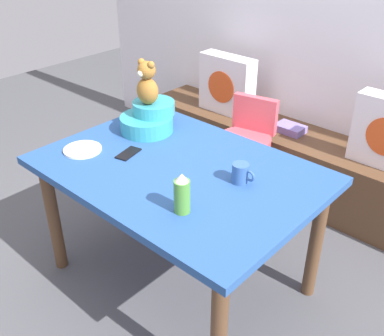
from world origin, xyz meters
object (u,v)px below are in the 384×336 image
(ketchup_bottle, at_px, (182,194))
(teddy_bear, at_px, (147,84))
(highchair, at_px, (246,142))
(pillow_floral_left, at_px, (227,85))
(cell_phone, at_px, (128,153))
(book_stack, at_px, (290,129))
(coffee_mug, at_px, (241,173))
(infant_seat_teal, at_px, (149,118))
(dinner_plate_near, at_px, (83,150))
(dining_table, at_px, (179,183))

(ketchup_bottle, bearing_deg, teddy_bear, 146.56)
(highchair, bearing_deg, pillow_floral_left, 139.87)
(ketchup_bottle, relative_size, cell_phone, 1.28)
(book_stack, height_order, coffee_mug, coffee_mug)
(teddy_bear, relative_size, cell_phone, 1.74)
(highchair, bearing_deg, book_stack, 80.62)
(ketchup_bottle, relative_size, coffee_mug, 1.54)
(highchair, bearing_deg, coffee_mug, -56.13)
(coffee_mug, bearing_deg, infant_seat_teal, 172.01)
(dinner_plate_near, bearing_deg, highchair, 72.04)
(ketchup_bottle, bearing_deg, coffee_mug, 83.21)
(book_stack, relative_size, cell_phone, 1.39)
(pillow_floral_left, distance_m, dinner_plate_near, 1.44)
(highchair, relative_size, dinner_plate_near, 3.95)
(dining_table, xyz_separation_m, infant_seat_teal, (-0.42, 0.20, 0.17))
(teddy_bear, relative_size, coffee_mug, 2.08)
(teddy_bear, xyz_separation_m, dinner_plate_near, (-0.07, -0.41, -0.27))
(teddy_bear, relative_size, dinner_plate_near, 1.25)
(dining_table, relative_size, teddy_bear, 5.50)
(highchair, relative_size, cell_phone, 5.49)
(pillow_floral_left, distance_m, infant_seat_teal, 1.06)
(highchair, relative_size, infant_seat_teal, 2.39)
(dining_table, distance_m, highchair, 0.83)
(book_stack, height_order, dining_table, dining_table)
(teddy_bear, bearing_deg, pillow_floral_left, 103.18)
(teddy_bear, height_order, cell_phone, teddy_bear)
(infant_seat_teal, height_order, ketchup_bottle, ketchup_bottle)
(teddy_bear, xyz_separation_m, ketchup_bottle, (0.69, -0.45, -0.19))
(pillow_floral_left, bearing_deg, teddy_bear, -76.82)
(book_stack, distance_m, cell_phone, 1.36)
(infant_seat_teal, bearing_deg, dinner_plate_near, -100.30)
(dinner_plate_near, bearing_deg, infant_seat_teal, 79.70)
(pillow_floral_left, relative_size, book_stack, 2.20)
(pillow_floral_left, distance_m, coffee_mug, 1.49)
(pillow_floral_left, distance_m, highchair, 0.66)
(dining_table, bearing_deg, cell_phone, -164.36)
(dining_table, xyz_separation_m, cell_phone, (-0.28, -0.08, 0.10))
(ketchup_bottle, height_order, dinner_plate_near, ketchup_bottle)
(highchair, relative_size, ketchup_bottle, 4.27)
(pillow_floral_left, distance_m, teddy_bear, 1.10)
(book_stack, xyz_separation_m, infant_seat_teal, (-0.33, -1.04, 0.33))
(cell_phone, bearing_deg, teddy_bear, 102.40)
(infant_seat_teal, bearing_deg, ketchup_bottle, -33.47)
(book_stack, xyz_separation_m, coffee_mug, (0.40, -1.14, 0.30))
(infant_seat_teal, xyz_separation_m, ketchup_bottle, (0.69, -0.45, 0.02))
(highchair, height_order, cell_phone, highchair)
(infant_seat_teal, bearing_deg, dining_table, -25.13)
(pillow_floral_left, relative_size, dinner_plate_near, 2.20)
(dining_table, distance_m, infant_seat_teal, 0.49)
(pillow_floral_left, height_order, dinner_plate_near, pillow_floral_left)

